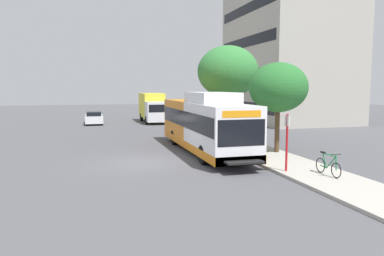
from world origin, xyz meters
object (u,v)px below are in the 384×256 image
Objects in this scene: bicycle_parked at (328,166)px; bus_stop_sign_pole at (287,138)px; box_truck_background at (153,107)px; parked_car_far_lane at (94,118)px; street_tree_near_stop at (278,88)px; street_tree_mid_block at (228,72)px; transit_bus at (204,124)px.

bus_stop_sign_pole is at bearing 138.29° from bicycle_parked.
box_truck_background is at bearing 93.48° from bus_stop_sign_pole.
bus_stop_sign_pole is 26.67m from box_truck_background.
box_truck_background is (-1.62, 26.62, 0.09)m from bus_stop_sign_pole.
box_truck_background is at bearing 2.88° from parked_car_far_lane.
bicycle_parked is 6.76m from street_tree_near_stop.
parked_car_far_lane is (-9.43, 27.50, 0.10)m from bicycle_parked.
bicycle_parked is (1.34, -1.20, -1.09)m from bus_stop_sign_pole.
street_tree_mid_block is at bearing 87.73° from bicycle_parked.
transit_bus is 1.75× the size of box_truck_background.
transit_bus reaches higher than box_truck_background.
bus_stop_sign_pole is at bearing -113.62° from street_tree_near_stop.
parked_car_far_lane is at bearing 107.52° from transit_bus.
street_tree_mid_block is (0.54, 13.58, 4.57)m from bicycle_parked.
box_truck_background is (0.23, 20.08, 0.04)m from transit_bus.
parked_car_far_lane is (-8.08, 26.30, -0.99)m from bus_stop_sign_pole.
parked_car_far_lane is (-9.97, 13.92, -4.47)m from street_tree_mid_block.
street_tree_near_stop is at bearing 83.35° from bicycle_parked.
street_tree_mid_block reaches higher than street_tree_near_stop.
street_tree_near_stop is at bearing -64.99° from parked_car_far_lane.
bus_stop_sign_pole is 0.58× the size of parked_car_far_lane.
street_tree_near_stop is 0.75× the size of street_tree_mid_block.
parked_car_far_lane is (-6.23, 19.75, -1.04)m from transit_bus.
street_tree_near_stop is 24.13m from parked_car_far_lane.
parked_car_far_lane is 6.56m from box_truck_background.
street_tree_near_stop is 0.75× the size of box_truck_background.
street_tree_mid_block is at bearing 57.39° from transit_bus.
parked_car_far_lane is at bearing -177.12° from box_truck_background.
street_tree_near_stop reaches higher than bus_stop_sign_pole.
transit_bus is 6.80m from bus_stop_sign_pole.
parked_car_far_lane is 0.64× the size of box_truck_background.
street_tree_near_stop is at bearing -26.34° from transit_bus.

